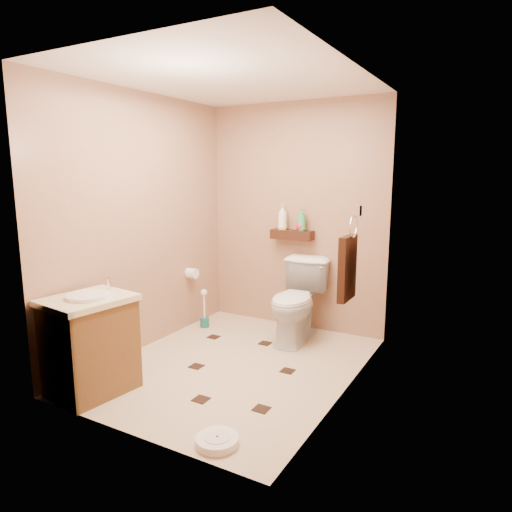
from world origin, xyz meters
The scene contains 18 objects.
ground centered at (0.00, 0.00, 0.00)m, with size 2.50×2.50×0.00m, color tan.
wall_back centered at (0.00, 1.25, 1.20)m, with size 2.00×0.04×2.40m, color #A0775B.
wall_front centered at (0.00, -1.25, 1.20)m, with size 2.00×0.04×2.40m, color #A0775B.
wall_left centered at (-1.00, 0.00, 1.20)m, with size 0.04×2.50×2.40m, color #A0775B.
wall_right centered at (1.00, 0.00, 1.20)m, with size 0.04×2.50×2.40m, color #A0775B.
ceiling centered at (0.00, 0.00, 2.40)m, with size 2.00×2.50×0.02m, color white.
wall_shelf centered at (0.00, 1.17, 1.02)m, with size 0.46×0.14×0.10m, color #381A0F.
floor_accents centered at (0.05, -0.04, 0.00)m, with size 1.24×1.35×0.01m.
toilet centered at (0.22, 0.83, 0.41)m, with size 0.45×0.80×0.81m, color white.
vanity centered at (-0.70, -0.95, 0.39)m, with size 0.59×0.68×0.87m.
bathroom_scale centered at (0.54, -1.07, 0.03)m, with size 0.30×0.30×0.05m.
toilet_brush centered at (-0.82, 0.70, 0.15)m, with size 0.10×0.10×0.43m.
towel_ring centered at (0.91, 0.25, 0.95)m, with size 0.12×0.30×0.76m.
toilet_paper centered at (-0.94, 0.65, 0.60)m, with size 0.12×0.11×0.12m.
bottle_a centered at (-0.11, 1.17, 1.20)m, with size 0.10×0.10×0.27m, color white.
bottle_b centered at (-0.11, 1.17, 1.16)m, with size 0.08×0.08×0.17m, color yellow.
bottle_c centered at (0.10, 1.17, 1.13)m, with size 0.10×0.10×0.13m, color red.
bottle_d centered at (0.11, 1.17, 1.19)m, with size 0.09×0.09×0.23m, color green.
Camera 1 is at (2.01, -3.21, 1.67)m, focal length 32.00 mm.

